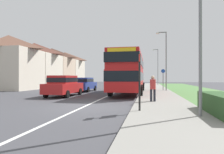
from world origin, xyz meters
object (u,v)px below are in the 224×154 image
bus_stop_sign (140,78)px  street_lamp_near (197,13)px  pedestrian_at_stop (153,87)px  parked_car_red (64,85)px  cycle_route_sign (163,79)px  street_lamp_mid (165,57)px  double_decker_bus (129,71)px  street_lamp_far (157,64)px  parked_car_blue (84,84)px

bus_stop_sign → street_lamp_near: bearing=-19.9°
pedestrian_at_stop → parked_car_red: bearing=156.2°
cycle_route_sign → street_lamp_mid: size_ratio=0.38×
double_decker_bus → pedestrian_at_stop: 7.12m
cycle_route_sign → street_lamp_near: bearing=-89.4°
pedestrian_at_stop → street_lamp_mid: 10.88m
street_lamp_far → parked_car_red: bearing=-108.4°
parked_car_red → street_lamp_near: (8.72, -7.41, 3.05)m
pedestrian_at_stop → street_lamp_far: (1.58, 29.50, 3.30)m
street_lamp_near → cycle_route_sign: bearing=90.6°
bus_stop_sign → cycle_route_sign: size_ratio=1.03×
parked_car_red → street_lamp_near: 11.84m
cycle_route_sign → street_lamp_mid: bearing=-71.9°
pedestrian_at_stop → cycle_route_sign: size_ratio=0.66×
double_decker_bus → cycle_route_sign: 5.52m
parked_car_blue → pedestrian_at_stop: (7.35, -8.91, 0.11)m
street_lamp_far → bus_stop_sign: bearing=-93.9°
parked_car_red → bus_stop_sign: size_ratio=1.74×
parked_car_blue → street_lamp_mid: (8.92, 1.46, 3.00)m
cycle_route_sign → street_lamp_near: (0.15, -15.15, 2.56)m
street_lamp_near → street_lamp_mid: (0.03, 14.61, -0.13)m
street_lamp_mid → street_lamp_far: size_ratio=0.89×
pedestrian_at_stop → street_lamp_near: bearing=-70.0°
double_decker_bus → pedestrian_at_stop: (2.11, -6.70, -1.17)m
street_lamp_mid → street_lamp_near: bearing=-90.1°
bus_stop_sign → street_lamp_near: (2.19, -0.79, 2.45)m
pedestrian_at_stop → cycle_route_sign: 11.01m
parked_car_blue → street_lamp_near: street_lamp_near is taller
double_decker_bus → parked_car_blue: double_decker_bus is taller
street_lamp_near → parked_car_blue: bearing=124.1°
parked_car_red → bus_stop_sign: 9.32m
parked_car_blue → parked_car_red: bearing=-88.2°
cycle_route_sign → street_lamp_far: (0.19, 18.60, 2.85)m
street_lamp_far → cycle_route_sign: bearing=-90.6°
double_decker_bus → pedestrian_at_stop: bearing=-72.5°
parked_car_red → cycle_route_sign: (8.57, 7.75, 0.49)m
bus_stop_sign → parked_car_blue: bearing=118.5°
double_decker_bus → street_lamp_near: 11.69m
street_lamp_far → pedestrian_at_stop: bearing=-93.1°
double_decker_bus → street_lamp_mid: (3.68, 3.67, 1.72)m
parked_car_blue → bus_stop_sign: 14.08m
parked_car_red → cycle_route_sign: size_ratio=1.79×
parked_car_red → parked_car_blue: (-0.18, 5.75, -0.08)m
parked_car_red → pedestrian_at_stop: parked_car_red is taller
double_decker_bus → parked_car_blue: size_ratio=2.39×
parked_car_blue → street_lamp_far: (8.93, 20.60, 3.41)m
parked_car_red → street_lamp_far: 27.96m
parked_car_red → bus_stop_sign: bus_stop_sign is taller
pedestrian_at_stop → street_lamp_mid: street_lamp_mid is taller
parked_car_blue → pedestrian_at_stop: bearing=-50.5°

